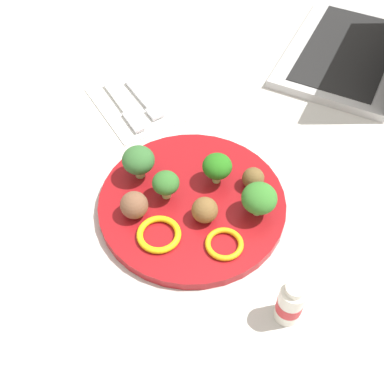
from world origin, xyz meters
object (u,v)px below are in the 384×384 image
broccoli_floret_near_rim (217,167)px  meatball_front_left (204,210)px  broccoli_floret_front_right (138,160)px  broccoli_floret_far_rim (166,183)px  pepper_ring_far_rim (225,244)px  napkin (134,104)px  pepper_ring_back_right (159,234)px  meatball_near_rim (134,205)px  knife (126,108)px  yogurt_bottle (290,303)px  broccoli_floret_back_right (259,198)px  plate (192,204)px  fork (145,101)px  laptop (364,44)px  meatball_back_right (253,178)px

broccoli_floret_near_rim → meatball_front_left: broccoli_floret_near_rim is taller
broccoli_floret_front_right → broccoli_floret_far_rim: bearing=16.8°
pepper_ring_far_rim → napkin: 0.34m
broccoli_floret_near_rim → broccoli_floret_front_right: (-0.07, -0.10, 0.00)m
broccoli_floret_near_rim → pepper_ring_back_right: bearing=-68.8°
meatball_near_rim → knife: meatball_near_rim is taller
yogurt_bottle → knife: bearing=-178.0°
broccoli_floret_far_rim → pepper_ring_far_rim: size_ratio=0.86×
broccoli_floret_far_rim → broccoli_floret_near_rim: size_ratio=0.91×
napkin → knife: knife is taller
napkin → broccoli_floret_far_rim: bearing=-12.7°
broccoli_floret_back_right → knife: size_ratio=0.38×
broccoli_floret_front_right → pepper_ring_back_right: bearing=-12.7°
plate → fork: plate is taller
broccoli_floret_back_right → yogurt_bottle: size_ratio=0.73×
plate → broccoli_floret_near_rim: broccoli_floret_near_rim is taller
broccoli_floret_back_right → meatball_front_left: 0.08m
meatball_front_left → knife: 0.28m
broccoli_floret_back_right → laptop: (-0.22, 0.40, -0.01)m
broccoli_floret_far_rim → meatball_back_right: broccoli_floret_far_rim is taller
fork → knife: (0.00, -0.04, -0.00)m
broccoli_floret_back_right → yogurt_bottle: (0.15, -0.05, -0.02)m
broccoli_floret_near_rim → meatball_front_left: 0.07m
yogurt_bottle → broccoli_floret_front_right: bearing=-167.4°
meatball_near_rim → broccoli_floret_near_rim: bearing=88.1°
broccoli_floret_near_rim → fork: 0.23m
broccoli_floret_front_right → meatball_near_rim: 0.07m
broccoli_floret_back_right → meatball_back_right: bearing=153.6°
meatball_near_rim → napkin: (-0.23, 0.11, -0.03)m
broccoli_floret_front_right → broccoli_floret_back_right: 0.19m
meatball_front_left → pepper_ring_far_rim: meatball_front_left is taller
meatball_front_left → knife: bearing=179.0°
knife → broccoli_floret_back_right: bearing=12.2°
pepper_ring_far_rim → laptop: size_ratio=0.14×
broccoli_floret_near_rim → meatball_front_left: size_ratio=1.34×
broccoli_floret_far_rim → yogurt_bottle: 0.24m
broccoli_floret_back_right → meatball_near_rim: bearing=-118.9°
fork → knife: 0.04m
laptop → fork: bearing=-102.2°
broccoli_floret_near_rim → pepper_ring_far_rim: (0.11, -0.05, -0.03)m
broccoli_floret_far_rim → broccoli_floret_back_right: 0.14m
knife → laptop: bearing=78.8°
fork → napkin: bearing=-111.6°
meatball_near_rim → yogurt_bottle: (0.23, 0.10, -0.00)m
broccoli_floret_front_right → broccoli_floret_back_right: (0.15, 0.12, -0.00)m
meatball_near_rim → napkin: bearing=155.6°
broccoli_floret_far_rim → meatball_back_right: bearing=69.4°
plate → broccoli_floret_front_right: size_ratio=5.10×
fork → meatball_back_right: bearing=11.5°
broccoli_floret_back_right → pepper_ring_back_right: (-0.03, -0.14, -0.03)m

